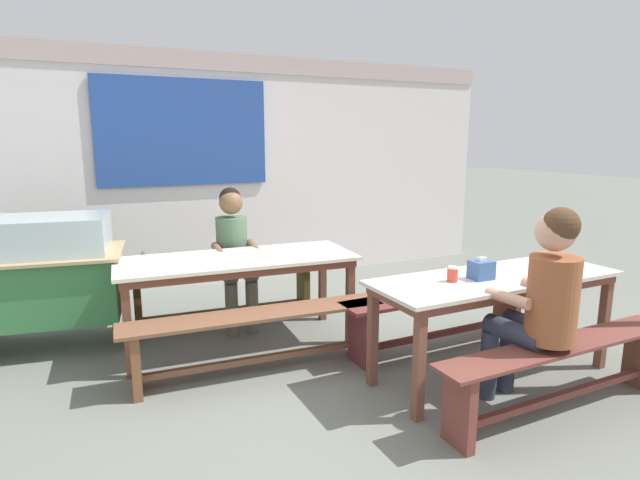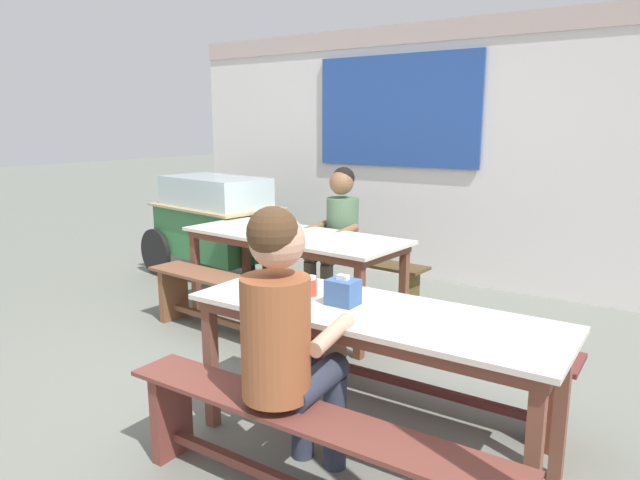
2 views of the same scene
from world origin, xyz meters
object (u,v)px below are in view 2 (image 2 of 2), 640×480
object	(u,v)px
dining_table_far	(293,242)
bench_far_back	(335,271)
person_near_front	(286,333)
bench_far_front	(243,302)
bench_near_back	(418,354)
food_cart	(215,219)
bench_near_front	(303,449)
condiment_jar	(310,286)
dining_table_near	(372,324)
tissue_box	(343,292)
person_center_facing	(337,229)

from	to	relation	value
dining_table_far	bench_far_back	xyz separation A→B (m)	(0.04, 0.58, -0.37)
person_near_front	dining_table_far	bearing A→B (deg)	125.93
bench_far_front	bench_near_back	size ratio (longest dim) A/B	1.10
food_cart	dining_table_far	bearing A→B (deg)	-23.09
bench_near_front	dining_table_far	bearing A→B (deg)	127.61
bench_near_front	person_near_front	world-z (taller)	person_near_front
person_near_front	condiment_jar	world-z (taller)	person_near_front
dining_table_near	tissue_box	xyz separation A→B (m)	(-0.16, -0.02, 0.14)
food_cart	bench_far_front	bearing A→B (deg)	-39.75
tissue_box	condiment_jar	size ratio (longest dim) A/B	1.45
person_near_front	bench_far_front	bearing A→B (deg)	137.47
dining_table_far	food_cart	size ratio (longest dim) A/B	1.09
dining_table_far	condiment_jar	size ratio (longest dim) A/B	18.51
dining_table_far	bench_far_front	size ratio (longest dim) A/B	1.01
bench_far_back	condiment_jar	bearing A→B (deg)	-60.97
food_cart	person_near_front	world-z (taller)	person_near_front
condiment_jar	bench_near_front	bearing A→B (deg)	-57.36
dining_table_near	person_near_front	world-z (taller)	person_near_front
bench_far_back	tissue_box	size ratio (longest dim) A/B	11.87
tissue_box	bench_near_front	bearing A→B (deg)	-74.06
food_cart	condiment_jar	xyz separation A→B (m)	(2.60, -1.96, 0.16)
dining_table_far	bench_near_back	xyz separation A→B (m)	(1.46, -0.75, -0.36)
bench_near_back	bench_near_front	distance (m)	1.16
bench_near_back	person_near_front	distance (m)	1.18
person_center_facing	bench_near_back	bearing A→B (deg)	-42.62
dining_table_far	dining_table_near	size ratio (longest dim) A/B	1.05
bench_far_front	person_center_facing	size ratio (longest dim) A/B	1.53
bench_far_back	food_cart	xyz separation A→B (m)	(-1.55, 0.06, 0.33)
food_cart	dining_table_near	bearing A→B (deg)	-33.56
dining_table_near	bench_near_back	world-z (taller)	dining_table_near
person_center_facing	condiment_jar	world-z (taller)	person_center_facing
person_near_front	person_center_facing	world-z (taller)	person_near_front
person_near_front	bench_far_back	bearing A→B (deg)	118.13
food_cart	person_center_facing	size ratio (longest dim) A/B	1.41
bench_far_back	tissue_box	distance (m)	2.36
dining_table_near	condiment_jar	xyz separation A→B (m)	(-0.37, 0.01, 0.13)
dining_table_near	bench_near_back	size ratio (longest dim) A/B	1.06
bench_far_back	bench_near_back	world-z (taller)	same
bench_near_back	dining_table_near	bearing A→B (deg)	-89.47
dining_table_far	bench_near_front	size ratio (longest dim) A/B	1.05
bench_far_front	bench_near_front	distance (m)	2.01
dining_table_far	tissue_box	size ratio (longest dim) A/B	12.80
tissue_box	bench_far_front	bearing A→B (deg)	150.36
bench_far_back	tissue_box	world-z (taller)	tissue_box
dining_table_near	bench_near_back	xyz separation A→B (m)	(-0.01, 0.58, -0.35)
bench_far_back	food_cart	world-z (taller)	food_cart
dining_table_far	person_near_front	size ratio (longest dim) A/B	1.48
bench_near_back	person_near_front	world-z (taller)	person_near_front
dining_table_near	food_cart	distance (m)	3.57
dining_table_far	bench_far_front	world-z (taller)	dining_table_far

